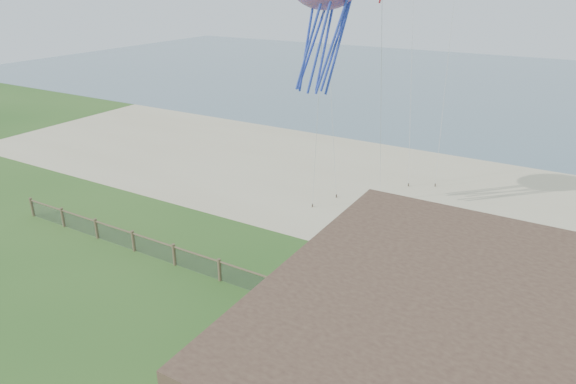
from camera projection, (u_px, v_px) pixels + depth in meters
name	position (u px, v px, depth m)	size (l,w,h in m)	color
ground	(187.00, 375.00, 19.71)	(160.00, 160.00, 0.00)	#2B581E
sand_beach	(389.00, 189.00, 37.18)	(72.00, 20.00, 0.02)	#C8B990
ocean	(499.00, 87.00, 72.12)	(160.00, 68.00, 0.02)	slate
chainlink_fence	(270.00, 288.00, 24.26)	(36.20, 0.20, 1.25)	brown
octopus_kite	(324.00, 20.00, 26.19)	(3.78, 2.67, 7.77)	#E04A23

